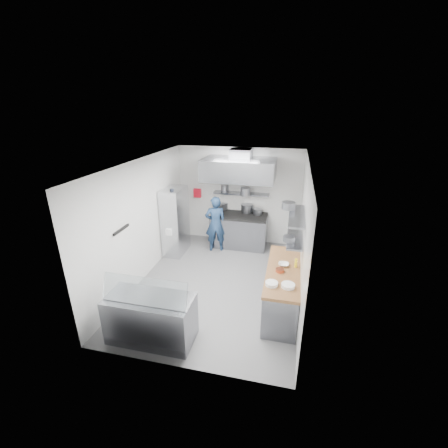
% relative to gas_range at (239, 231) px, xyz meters
% --- Properties ---
extents(floor, '(5.00, 5.00, 0.00)m').
position_rel_gas_range_xyz_m(floor, '(-0.10, -2.10, -0.45)').
color(floor, '#57575A').
rests_on(floor, ground).
extents(ceiling, '(5.00, 5.00, 0.00)m').
position_rel_gas_range_xyz_m(ceiling, '(-0.10, -2.10, 2.35)').
color(ceiling, silver).
rests_on(ceiling, wall_back).
extents(wall_back, '(3.60, 2.80, 0.02)m').
position_rel_gas_range_xyz_m(wall_back, '(-0.10, 0.40, 0.95)').
color(wall_back, white).
rests_on(wall_back, floor).
extents(wall_front, '(3.60, 2.80, 0.02)m').
position_rel_gas_range_xyz_m(wall_front, '(-0.10, -4.60, 0.95)').
color(wall_front, white).
rests_on(wall_front, floor).
extents(wall_left, '(2.80, 5.00, 0.02)m').
position_rel_gas_range_xyz_m(wall_left, '(-1.90, -2.10, 0.95)').
color(wall_left, white).
rests_on(wall_left, floor).
extents(wall_right, '(2.80, 5.00, 0.02)m').
position_rel_gas_range_xyz_m(wall_right, '(1.70, -2.10, 0.95)').
color(wall_right, white).
rests_on(wall_right, floor).
extents(gas_range, '(1.60, 0.80, 0.90)m').
position_rel_gas_range_xyz_m(gas_range, '(0.00, 0.00, 0.00)').
color(gas_range, gray).
rests_on(gas_range, floor).
extents(cooktop, '(1.57, 0.78, 0.06)m').
position_rel_gas_range_xyz_m(cooktop, '(0.00, 0.00, 0.48)').
color(cooktop, black).
rests_on(cooktop, gas_range).
extents(stock_pot_left, '(0.29, 0.29, 0.20)m').
position_rel_gas_range_xyz_m(stock_pot_left, '(-0.57, 0.39, 0.61)').
color(stock_pot_left, slate).
rests_on(stock_pot_left, cooktop).
extents(stock_pot_mid, '(0.35, 0.35, 0.24)m').
position_rel_gas_range_xyz_m(stock_pot_mid, '(0.18, 0.28, 0.63)').
color(stock_pot_mid, slate).
rests_on(stock_pot_mid, cooktop).
extents(stock_pot_right, '(0.26, 0.26, 0.16)m').
position_rel_gas_range_xyz_m(stock_pot_right, '(0.50, 0.17, 0.59)').
color(stock_pot_right, slate).
rests_on(stock_pot_right, cooktop).
extents(over_range_shelf, '(1.60, 0.30, 0.04)m').
position_rel_gas_range_xyz_m(over_range_shelf, '(0.00, 0.24, 1.07)').
color(over_range_shelf, gray).
rests_on(over_range_shelf, wall_back).
extents(shelf_pot_a, '(0.24, 0.24, 0.18)m').
position_rel_gas_range_xyz_m(shelf_pot_a, '(-0.52, 0.43, 1.18)').
color(shelf_pot_a, slate).
rests_on(shelf_pot_a, over_range_shelf).
extents(shelf_pot_b, '(0.27, 0.27, 0.22)m').
position_rel_gas_range_xyz_m(shelf_pot_b, '(0.15, 0.02, 1.20)').
color(shelf_pot_b, slate).
rests_on(shelf_pot_b, over_range_shelf).
extents(extractor_hood, '(1.90, 1.15, 0.55)m').
position_rel_gas_range_xyz_m(extractor_hood, '(0.00, -0.18, 1.85)').
color(extractor_hood, gray).
rests_on(extractor_hood, wall_back).
extents(hood_duct, '(0.55, 0.55, 0.24)m').
position_rel_gas_range_xyz_m(hood_duct, '(0.00, 0.05, 2.23)').
color(hood_duct, slate).
rests_on(hood_duct, extractor_hood).
extents(red_firebox, '(0.22, 0.10, 0.26)m').
position_rel_gas_range_xyz_m(red_firebox, '(-1.35, 0.34, 0.97)').
color(red_firebox, red).
rests_on(red_firebox, wall_back).
extents(chef, '(0.67, 0.53, 1.59)m').
position_rel_gas_range_xyz_m(chef, '(-0.59, -0.45, 0.35)').
color(chef, navy).
rests_on(chef, floor).
extents(wire_rack, '(0.50, 0.90, 1.85)m').
position_rel_gas_range_xyz_m(wire_rack, '(-1.63, -0.81, 0.48)').
color(wire_rack, silver).
rests_on(wire_rack, floor).
extents(rack_bin_a, '(0.15, 0.19, 0.17)m').
position_rel_gas_range_xyz_m(rack_bin_a, '(-1.63, -1.22, 0.35)').
color(rack_bin_a, white).
rests_on(rack_bin_a, wire_rack).
extents(rack_bin_b, '(0.15, 0.19, 0.17)m').
position_rel_gas_range_xyz_m(rack_bin_b, '(-1.63, -0.71, 0.85)').
color(rack_bin_b, yellow).
rests_on(rack_bin_b, wire_rack).
extents(rack_jar, '(0.10, 0.10, 0.18)m').
position_rel_gas_range_xyz_m(rack_jar, '(-1.58, -1.03, 1.35)').
color(rack_jar, black).
rests_on(rack_jar, wire_rack).
extents(knife_strip, '(0.04, 0.55, 0.05)m').
position_rel_gas_range_xyz_m(knife_strip, '(-1.88, -3.00, 1.10)').
color(knife_strip, black).
rests_on(knife_strip, wall_left).
extents(prep_counter_base, '(0.62, 2.00, 0.84)m').
position_rel_gas_range_xyz_m(prep_counter_base, '(1.38, -2.70, -0.03)').
color(prep_counter_base, gray).
rests_on(prep_counter_base, floor).
extents(prep_counter_top, '(0.65, 2.04, 0.06)m').
position_rel_gas_range_xyz_m(prep_counter_top, '(1.38, -2.70, 0.42)').
color(prep_counter_top, brown).
rests_on(prep_counter_top, prep_counter_base).
extents(plate_stack_a, '(0.24, 0.24, 0.06)m').
position_rel_gas_range_xyz_m(plate_stack_a, '(1.48, -3.31, 0.48)').
color(plate_stack_a, white).
rests_on(plate_stack_a, prep_counter_top).
extents(plate_stack_b, '(0.23, 0.23, 0.06)m').
position_rel_gas_range_xyz_m(plate_stack_b, '(1.19, -3.31, 0.48)').
color(plate_stack_b, white).
rests_on(plate_stack_b, prep_counter_top).
extents(copper_pan, '(0.16, 0.16, 0.06)m').
position_rel_gas_range_xyz_m(copper_pan, '(1.31, -2.81, 0.48)').
color(copper_pan, '#D15F3B').
rests_on(copper_pan, prep_counter_top).
extents(squeeze_bottle, '(0.05, 0.05, 0.18)m').
position_rel_gas_range_xyz_m(squeeze_bottle, '(1.60, -2.56, 0.54)').
color(squeeze_bottle, yellow).
rests_on(squeeze_bottle, prep_counter_top).
extents(mixing_bowl, '(0.21, 0.21, 0.05)m').
position_rel_gas_range_xyz_m(mixing_bowl, '(1.37, -2.55, 0.48)').
color(mixing_bowl, white).
rests_on(mixing_bowl, prep_counter_top).
extents(wall_shelf_lower, '(0.30, 1.30, 0.04)m').
position_rel_gas_range_xyz_m(wall_shelf_lower, '(1.54, -2.40, 1.05)').
color(wall_shelf_lower, gray).
rests_on(wall_shelf_lower, wall_right).
extents(wall_shelf_upper, '(0.30, 1.30, 0.04)m').
position_rel_gas_range_xyz_m(wall_shelf_upper, '(1.54, -2.40, 1.47)').
color(wall_shelf_upper, gray).
rests_on(wall_shelf_upper, wall_right).
extents(shelf_pot_c, '(0.22, 0.22, 0.10)m').
position_rel_gas_range_xyz_m(shelf_pot_c, '(1.43, -2.72, 1.12)').
color(shelf_pot_c, slate).
rests_on(shelf_pot_c, wall_shelf_lower).
extents(shelf_pot_d, '(0.27, 0.27, 0.14)m').
position_rel_gas_range_xyz_m(shelf_pot_d, '(1.37, -2.08, 1.56)').
color(shelf_pot_d, slate).
rests_on(shelf_pot_d, wall_shelf_upper).
extents(display_case, '(1.50, 0.70, 0.85)m').
position_rel_gas_range_xyz_m(display_case, '(-0.80, -4.10, -0.03)').
color(display_case, gray).
rests_on(display_case, floor).
extents(display_glass, '(1.47, 0.19, 0.42)m').
position_rel_gas_range_xyz_m(display_glass, '(-0.80, -4.22, 0.62)').
color(display_glass, silver).
rests_on(display_glass, display_case).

